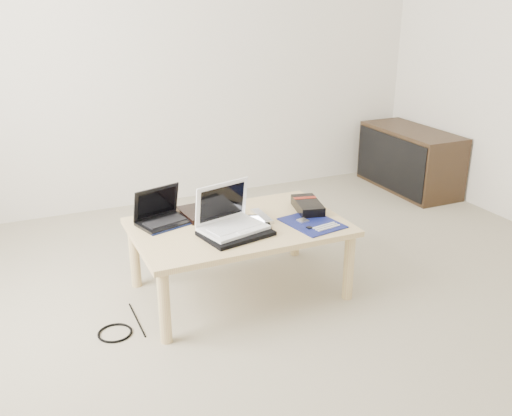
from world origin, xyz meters
name	(u,v)px	position (x,y,z in m)	size (l,w,h in m)	color
ground	(304,320)	(0.00, 0.00, 0.00)	(4.00, 4.00, 0.00)	#B2A890
coffee_table	(239,233)	(-0.18, 0.40, 0.35)	(1.10, 0.70, 0.40)	#D8C382
media_cabinet	(409,160)	(1.77, 1.45, 0.25)	(0.41, 0.90, 0.50)	#382716
book	(208,211)	(-0.28, 0.61, 0.41)	(0.31, 0.26, 0.03)	black
netbook	(162,216)	(-0.54, 0.58, 0.44)	(0.31, 0.26, 0.19)	black
tablet	(244,223)	(-0.16, 0.39, 0.41)	(0.32, 0.28, 0.01)	black
remote	(262,216)	(-0.03, 0.44, 0.41)	(0.05, 0.21, 0.02)	silver
neoprene_sleeve	(236,233)	(-0.25, 0.28, 0.41)	(0.33, 0.24, 0.02)	black
white_laptop	(229,219)	(-0.26, 0.33, 0.47)	(0.36, 0.29, 0.23)	white
motherboard	(312,223)	(0.18, 0.25, 0.40)	(0.29, 0.34, 0.01)	#0B1249
gpu_box	(308,206)	(0.24, 0.43, 0.43)	(0.18, 0.28, 0.06)	black
cable_coil	(229,224)	(-0.23, 0.41, 0.41)	(0.09, 0.09, 0.01)	black
floor_cable_coil	(115,333)	(-0.89, 0.26, 0.01)	(0.17, 0.17, 0.01)	black
floor_cable_trail	(137,320)	(-0.77, 0.34, 0.00)	(0.01, 0.01, 0.34)	black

